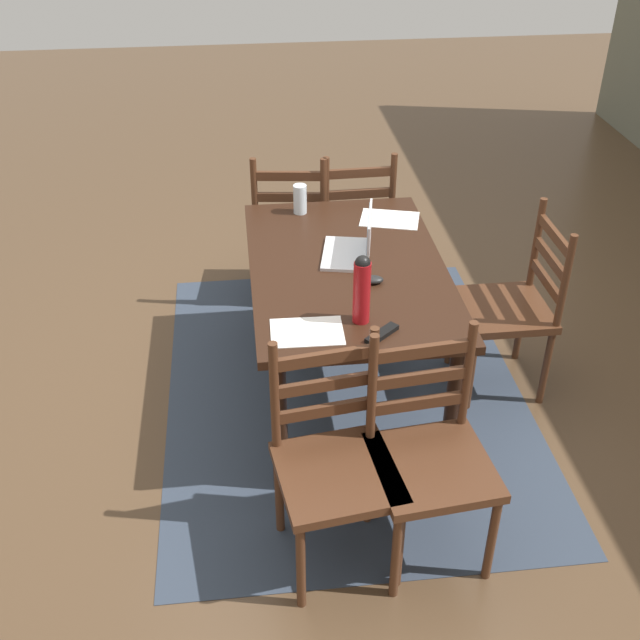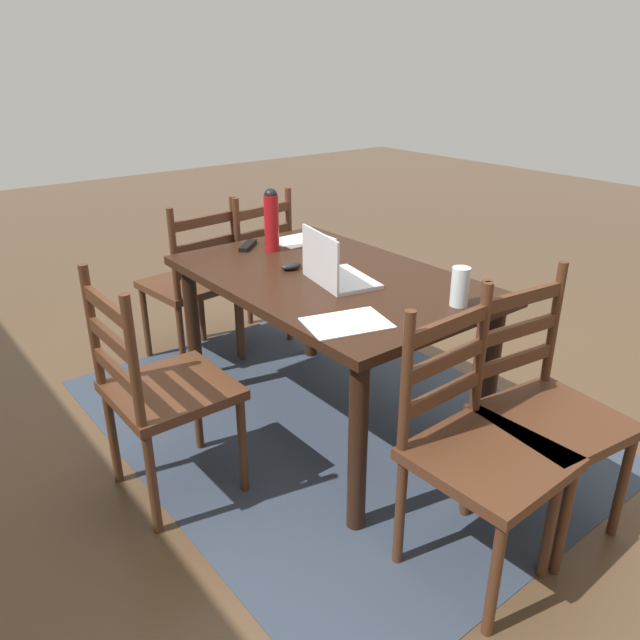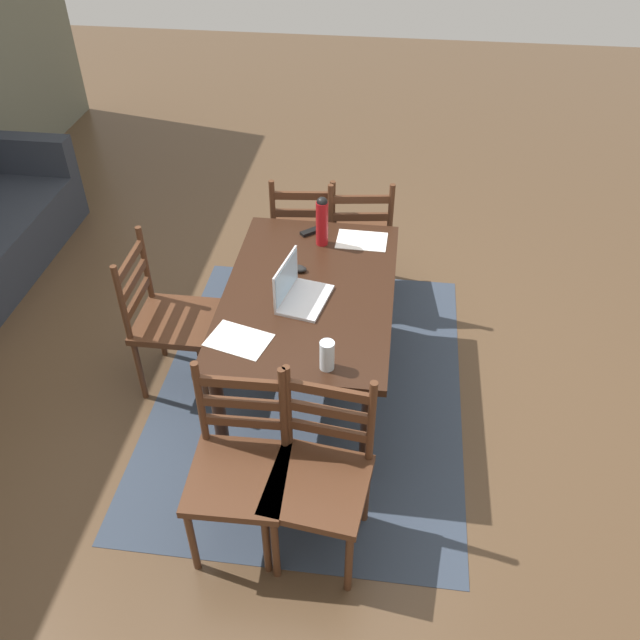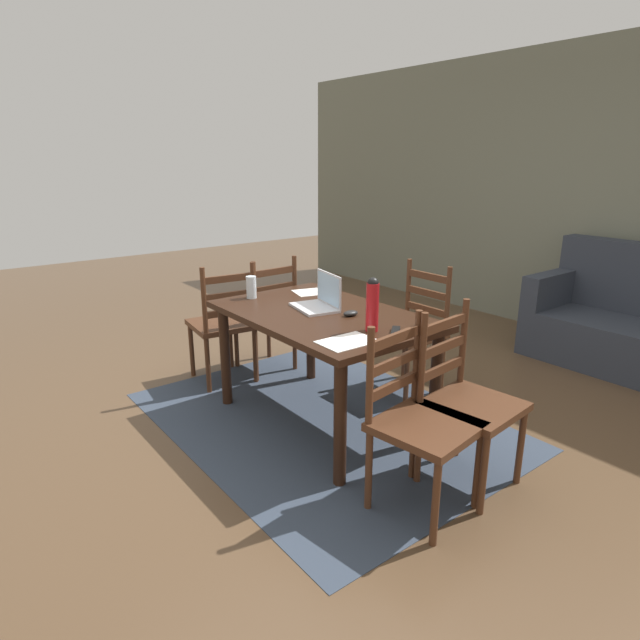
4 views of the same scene
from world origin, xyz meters
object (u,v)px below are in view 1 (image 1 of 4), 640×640
(chair_left_far, at_px, (353,223))
(laptop, at_px, (356,245))
(chair_right_near, at_px, (335,465))
(computer_mouse, at_px, (372,280))
(chair_left_near, at_px, (291,227))
(chair_far_head, at_px, (511,307))
(water_bottle, at_px, (362,288))
(chair_right_far, at_px, (429,457))
(tv_remote, at_px, (382,334))
(drinking_glass, at_px, (300,199))
(dining_table, at_px, (347,284))

(chair_left_far, height_order, laptop, laptop)
(chair_right_near, height_order, computer_mouse, chair_right_near)
(chair_left_near, bearing_deg, chair_far_head, 45.49)
(laptop, height_order, computer_mouse, laptop)
(chair_right_near, distance_m, water_bottle, 0.72)
(chair_far_head, xyz_separation_m, chair_left_far, (-0.99, -0.64, 0.00))
(chair_right_near, xyz_separation_m, chair_left_far, (-1.99, 0.37, 0.00))
(chair_right_far, bearing_deg, chair_far_head, 146.91)
(laptop, bearing_deg, chair_right_far, 6.55)
(chair_right_near, xyz_separation_m, tv_remote, (-0.41, 0.24, 0.30))
(chair_left_far, relative_size, tv_remote, 5.59)
(chair_left_far, distance_m, water_bottle, 1.53)
(chair_right_far, height_order, drinking_glass, chair_right_far)
(chair_right_far, xyz_separation_m, chair_left_near, (-1.99, -0.36, 0.00))
(chair_right_far, bearing_deg, dining_table, -169.91)
(chair_right_near, distance_m, drinking_glass, 1.62)
(chair_far_head, distance_m, chair_right_far, 1.19)
(water_bottle, relative_size, drinking_glass, 2.00)
(chair_left_near, height_order, laptop, laptop)
(chair_far_head, height_order, chair_left_near, same)
(chair_left_far, bearing_deg, drinking_glass, -40.43)
(chair_left_near, bearing_deg, chair_right_near, -0.02)
(laptop, bearing_deg, chair_right_near, -12.50)
(water_bottle, bearing_deg, computer_mouse, 161.46)
(chair_right_near, distance_m, computer_mouse, 0.92)
(dining_table, relative_size, drinking_glass, 9.21)
(chair_far_head, xyz_separation_m, water_bottle, (0.46, -0.84, 0.45))
(chair_left_near, relative_size, tv_remote, 5.59)
(chair_far_head, xyz_separation_m, computer_mouse, (0.17, -0.74, 0.31))
(chair_right_near, bearing_deg, computer_mouse, 161.66)
(chair_far_head, relative_size, computer_mouse, 9.50)
(dining_table, xyz_separation_m, chair_left_far, (-0.99, 0.18, -0.19))
(water_bottle, bearing_deg, drinking_glass, -171.57)
(chair_left_near, relative_size, drinking_glass, 6.21)
(water_bottle, relative_size, computer_mouse, 3.06)
(chair_right_far, bearing_deg, drinking_glass, -167.73)
(chair_left_near, relative_size, laptop, 2.65)
(dining_table, distance_m, chair_right_near, 1.03)
(chair_right_far, distance_m, laptop, 1.14)
(chair_left_far, xyz_separation_m, water_bottle, (1.45, -0.19, 0.45))
(chair_left_far, relative_size, chair_left_near, 1.00)
(chair_far_head, distance_m, chair_left_far, 1.18)
(chair_right_near, bearing_deg, laptop, 167.50)
(chair_left_near, bearing_deg, dining_table, 10.62)
(chair_right_near, height_order, chair_left_far, same)
(chair_far_head, relative_size, chair_left_near, 1.00)
(chair_left_far, xyz_separation_m, chair_left_near, (-0.00, -0.37, 0.00))
(chair_left_far, relative_size, drinking_glass, 6.21)
(chair_right_far, xyz_separation_m, laptop, (-1.08, -0.12, 0.35))
(tv_remote, bearing_deg, laptop, 139.32)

